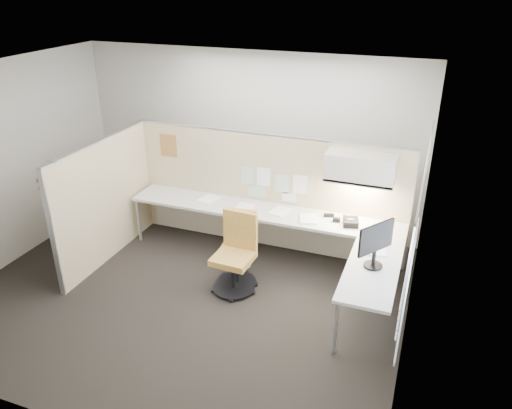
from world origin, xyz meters
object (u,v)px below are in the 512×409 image
at_px(desk, 282,226).
at_px(chair_left, 238,251).
at_px(phone, 350,222).
at_px(chair_right, 236,255).
at_px(monitor, 376,242).

xyz_separation_m(desk, chair_left, (-0.41, -0.64, -0.13)).
relative_size(desk, chair_left, 4.00).
relative_size(desk, phone, 15.94).
bearing_deg(chair_right, phone, 36.82).
distance_m(monitor, phone, 1.07).
bearing_deg(monitor, desk, 93.98).
xyz_separation_m(desk, monitor, (1.37, -0.82, 0.45)).
xyz_separation_m(desk, chair_right, (-0.38, -0.77, -0.12)).
relative_size(monitor, phone, 2.21).
bearing_deg(monitor, chair_left, 118.96).
xyz_separation_m(chair_left, monitor, (1.78, -0.18, 0.58)).
height_order(desk, chair_left, chair_left).
relative_size(chair_right, monitor, 1.88).
bearing_deg(phone, chair_right, -160.82).
xyz_separation_m(chair_right, monitor, (1.75, -0.05, 0.56)).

